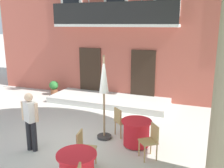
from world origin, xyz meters
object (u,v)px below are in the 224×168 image
Objects in this scene: cafe_table_near_tree at (136,133)px; ground_planter_left at (54,87)px; cafe_chair_near_tree_0 at (151,139)px; cafe_chair_near_tree_1 at (121,120)px; cafe_umbrella at (104,85)px; pedestrian_near_entrance at (30,119)px; cafe_chair_middle_0 at (84,147)px.

cafe_table_near_tree is 6.31m from ground_planter_left.
cafe_chair_near_tree_0 is 1.28× the size of ground_planter_left.
cafe_chair_near_tree_0 is at bearing -39.66° from cafe_chair_near_tree_1.
cafe_umbrella is 5.56m from ground_planter_left.
cafe_table_near_tree is 0.53× the size of pedestrian_near_entrance.
pedestrian_near_entrance reaches higher than cafe_table_near_tree.
cafe_chair_near_tree_0 reaches higher than ground_planter_left.
cafe_chair_near_tree_1 is 1.00× the size of cafe_chair_middle_0.
pedestrian_near_entrance is at bearing -138.82° from cafe_chair_near_tree_1.
cafe_chair_near_tree_0 and cafe_chair_near_tree_1 have the same top height.
cafe_chair_middle_0 is 6.68m from ground_planter_left.
ground_planter_left is at bearing 145.02° from cafe_chair_near_tree_1.
cafe_umbrella is at bearing 174.01° from cafe_table_near_tree.
ground_planter_left is at bearing 117.60° from pedestrian_near_entrance.
cafe_table_near_tree is at bearing -34.87° from ground_planter_left.
cafe_chair_near_tree_0 is at bearing 34.72° from cafe_chair_middle_0.
cafe_chair_near_tree_1 reaches higher than cafe_table_near_tree.
cafe_chair_middle_0 reaches higher than ground_planter_left.
cafe_chair_near_tree_0 is at bearing -35.97° from ground_planter_left.
ground_planter_left is (-4.55, 3.18, -0.13)m from cafe_chair_near_tree_1.
ground_planter_left is at bearing 139.76° from cafe_umbrella.
ground_planter_left is (-4.13, 3.50, -1.27)m from cafe_umbrella.
cafe_chair_near_tree_1 is 1.25m from cafe_umbrella.
pedestrian_near_entrance is at bearing -153.30° from cafe_table_near_tree.
cafe_table_near_tree is 1.77m from cafe_chair_middle_0.
pedestrian_near_entrance is (-1.72, 0.21, 0.40)m from cafe_chair_middle_0.
cafe_chair_near_tree_1 is at bearing 41.18° from pedestrian_near_entrance.
cafe_umbrella reaches higher than cafe_chair_middle_0.
cafe_umbrella is at bearing 42.25° from pedestrian_near_entrance.
pedestrian_near_entrance is (-2.60, -1.31, 0.54)m from cafe_table_near_tree.
cafe_table_near_tree is 0.77m from cafe_chair_near_tree_1.
cafe_umbrella is 2.24m from pedestrian_near_entrance.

